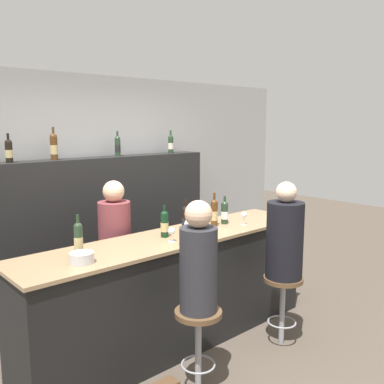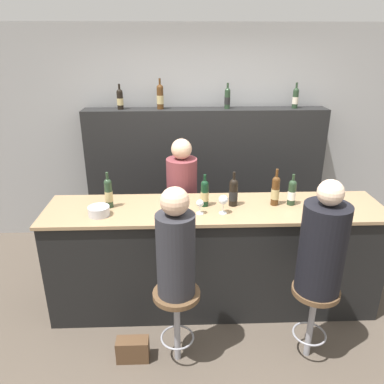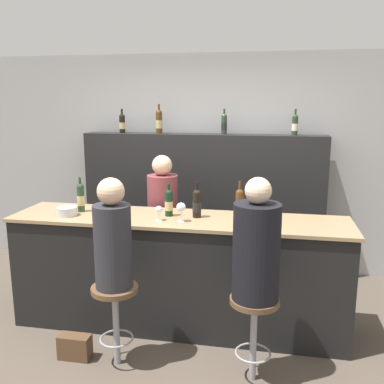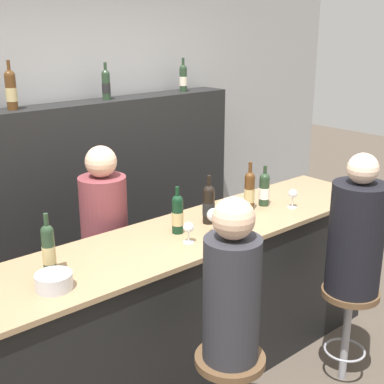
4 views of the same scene
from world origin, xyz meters
The scene contains 22 objects.
ground_plane centered at (0.00, 0.00, 0.00)m, with size 16.00×16.00×0.00m, color #4C4238.
wall_back centered at (0.00, 1.87, 1.30)m, with size 6.40×0.05×2.60m.
bar_counter centered at (0.00, 0.31, 0.52)m, with size 3.02×0.67×1.03m.
back_bar_cabinet centered at (0.00, 1.65, 0.84)m, with size 2.83×0.28×1.68m.
wine_bottle_counter_0 centered at (-0.94, 0.35, 1.17)m, with size 0.07×0.07×0.33m.
wine_bottle_counter_1 centered at (-0.09, 0.35, 1.16)m, with size 0.07×0.07×0.29m.
wine_bottle_counter_2 centered at (0.16, 0.35, 1.16)m, with size 0.08×0.08×0.32m.
wine_bottle_counter_3 centered at (0.54, 0.35, 1.17)m, with size 0.07×0.07×0.34m.
wine_bottle_counter_4 centered at (0.69, 0.35, 1.15)m, with size 0.07×0.07×0.29m.
wine_bottle_backbar_0 centered at (-0.97, 1.65, 1.79)m, with size 0.07×0.07×0.28m.
wine_bottle_backbar_1 centered at (-0.52, 1.65, 1.82)m, with size 0.08×0.08×0.34m.
wine_bottle_backbar_2 centered at (0.25, 1.65, 1.79)m, with size 0.07×0.07×0.29m.
wine_bottle_backbar_3 centered at (1.03, 1.65, 1.79)m, with size 0.07×0.07×0.29m.
wine_glass_0 centered at (-0.14, 0.19, 1.12)m, with size 0.06×0.06×0.13m.
wine_glass_1 centered at (0.05, 0.19, 1.16)m, with size 0.08×0.08×0.17m.
wine_glass_2 centered at (0.80, 0.19, 1.13)m, with size 0.06×0.06×0.13m.
metal_bowl centered at (-1.00, 0.19, 1.07)m, with size 0.18×0.18×0.08m.
bar_stool_left centered at (-0.35, -0.37, 0.51)m, with size 0.36×0.36×0.65m.
guest_seated_left centered at (-0.35, -0.37, 1.04)m, with size 0.28×0.28×0.85m.
bar_stool_right centered at (0.72, -0.37, 0.51)m, with size 0.36×0.36×0.65m.
guest_seated_right centered at (0.72, -0.37, 1.04)m, with size 0.33×0.33×0.89m.
bartender centered at (-0.29, 0.88, 0.70)m, with size 0.31×0.31×1.51m.
Camera 1 is at (-2.41, -2.60, 2.05)m, focal length 40.00 mm.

